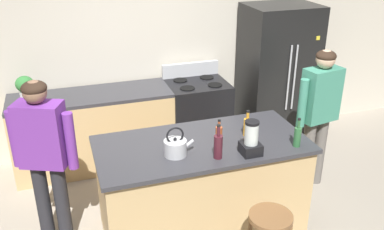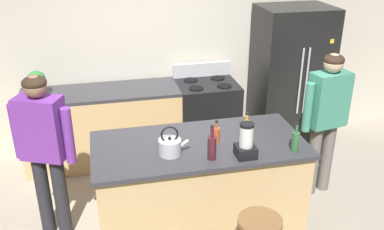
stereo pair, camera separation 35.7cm
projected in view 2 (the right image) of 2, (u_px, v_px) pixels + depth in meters
The scene contains 15 objects.
ground_plane at pixel (199, 226), 4.30m from camera, with size 14.00×14.00×0.00m, color #9E9384.
back_wall at pixel (164, 46), 5.48m from camera, with size 8.00×0.10×2.70m, color beige.
kitchen_island at pixel (199, 186), 4.10m from camera, with size 1.96×0.93×0.96m.
back_counter_run at pixel (108, 126), 5.32m from camera, with size 2.00×0.64×0.96m.
refrigerator at pixel (290, 79), 5.56m from camera, with size 0.90×0.73×1.87m.
stove_range at pixel (207, 117), 5.55m from camera, with size 0.76×0.65×1.14m.
person_by_island_left at pixel (44, 144), 3.82m from camera, with size 0.58×0.36×1.64m.
person_by_sink_right at pixel (327, 112), 4.49m from camera, with size 0.60×0.28×1.62m.
potted_plant at pixel (37, 82), 4.90m from camera, with size 0.20×0.20×0.30m.
blender_appliance at pixel (246, 143), 3.63m from camera, with size 0.17×0.17×0.31m.
bottle_soda at pixel (246, 129), 3.97m from camera, with size 0.07×0.07×0.26m.
bottle_olive_oil at pixel (295, 141), 3.73m from camera, with size 0.07×0.07×0.28m.
bottle_cooking_sauce at pixel (216, 134), 3.90m from camera, with size 0.06×0.06×0.22m.
bottle_wine at pixel (212, 147), 3.60m from camera, with size 0.08×0.08×0.32m.
tea_kettle at pixel (170, 146), 3.69m from camera, with size 0.28×0.20×0.27m.
Camera 2 is at (-0.82, -3.35, 2.81)m, focal length 39.82 mm.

